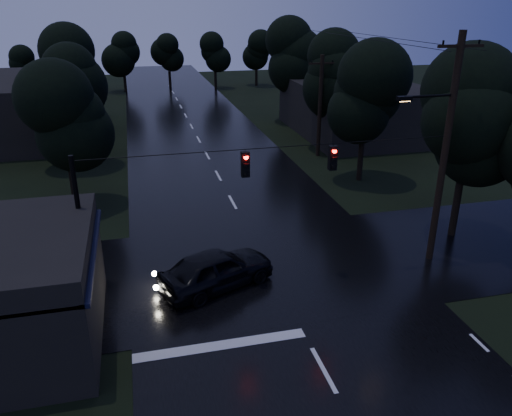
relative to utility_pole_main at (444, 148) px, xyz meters
name	(u,v)px	position (x,y,z in m)	size (l,w,h in m)	color
main_road	(207,156)	(-7.41, 19.00, -5.26)	(12.00, 120.00, 0.02)	black
cross_street	(267,267)	(-7.41, 1.00, -5.26)	(60.00, 9.00, 0.02)	black
building_far_right	(356,109)	(6.59, 23.00, -3.06)	(10.00, 14.00, 4.40)	black
building_far_left	(30,107)	(-21.41, 29.00, -2.76)	(10.00, 16.00, 5.00)	black
utility_pole_main	(444,148)	(0.00, 0.00, 0.00)	(3.50, 0.30, 10.00)	black
utility_pole_far	(320,105)	(0.89, 17.00, -1.38)	(2.00, 0.30, 7.50)	black
anchor_pole_left	(82,233)	(-14.91, 0.00, -2.26)	(0.18, 0.18, 6.00)	black
span_signals	(289,160)	(-6.85, -0.01, -0.01)	(15.00, 0.37, 1.12)	black
tree_corner_near	(471,118)	(2.59, 2.00, 0.74)	(4.48, 4.48, 9.44)	black
tree_left_a	(63,115)	(-16.41, 11.00, -0.02)	(3.92, 3.92, 8.26)	black
tree_left_b	(66,86)	(-17.01, 19.00, 0.36)	(4.20, 4.20, 8.85)	black
tree_left_c	(70,65)	(-17.61, 29.00, 0.74)	(4.48, 4.48, 9.44)	black
tree_right_a	(366,95)	(1.59, 11.00, 0.36)	(4.20, 4.20, 8.85)	black
tree_right_b	(328,72)	(2.19, 19.00, 0.74)	(4.48, 4.48, 9.44)	black
tree_right_c	(296,55)	(2.79, 29.00, 1.11)	(4.76, 4.76, 10.03)	black
car	(216,269)	(-9.89, -0.12, -4.42)	(1.98, 4.92, 1.67)	black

